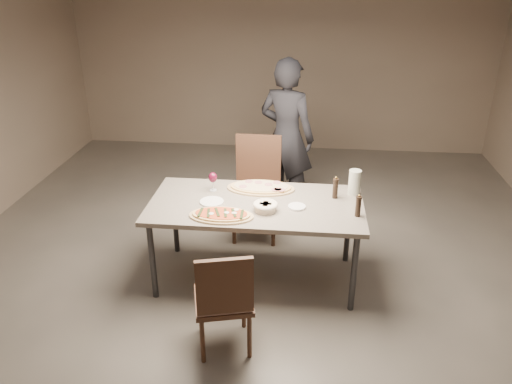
# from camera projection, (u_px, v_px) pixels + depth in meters

# --- Properties ---
(room) EXTENTS (7.00, 7.00, 7.00)m
(room) POSITION_uv_depth(u_px,v_px,m) (256.00, 129.00, 3.92)
(room) COLOR #5F5952
(room) RESTS_ON ground
(dining_table) EXTENTS (1.80, 0.90, 0.75)m
(dining_table) POSITION_uv_depth(u_px,v_px,m) (256.00, 209.00, 4.22)
(dining_table) COLOR slate
(dining_table) RESTS_ON ground
(zucchini_pizza) EXTENTS (0.52, 0.29, 0.05)m
(zucchini_pizza) POSITION_uv_depth(u_px,v_px,m) (221.00, 215.00, 3.96)
(zucchini_pizza) COLOR tan
(zucchini_pizza) RESTS_ON dining_table
(ham_pizza) EXTENTS (0.60, 0.33, 0.04)m
(ham_pizza) POSITION_uv_depth(u_px,v_px,m) (261.00, 187.00, 4.44)
(ham_pizza) COLOR tan
(ham_pizza) RESTS_ON dining_table
(bread_basket) EXTENTS (0.20, 0.20, 0.07)m
(bread_basket) POSITION_uv_depth(u_px,v_px,m) (265.00, 206.00, 4.04)
(bread_basket) COLOR beige
(bread_basket) RESTS_ON dining_table
(oil_dish) EXTENTS (0.15, 0.15, 0.02)m
(oil_dish) POSITION_uv_depth(u_px,v_px,m) (297.00, 207.00, 4.11)
(oil_dish) COLOR white
(oil_dish) RESTS_ON dining_table
(pepper_mill_left) EXTENTS (0.05, 0.05, 0.20)m
(pepper_mill_left) POSITION_uv_depth(u_px,v_px,m) (335.00, 188.00, 4.24)
(pepper_mill_left) COLOR black
(pepper_mill_left) RESTS_ON dining_table
(pepper_mill_right) EXTENTS (0.05, 0.05, 0.19)m
(pepper_mill_right) POSITION_uv_depth(u_px,v_px,m) (358.00, 206.00, 3.94)
(pepper_mill_right) COLOR black
(pepper_mill_right) RESTS_ON dining_table
(carafe) EXTENTS (0.11, 0.11, 0.22)m
(carafe) POSITION_uv_depth(u_px,v_px,m) (355.00, 182.00, 4.31)
(carafe) COLOR silver
(carafe) RESTS_ON dining_table
(wine_glass) EXTENTS (0.08, 0.08, 0.17)m
(wine_glass) POSITION_uv_depth(u_px,v_px,m) (213.00, 178.00, 4.37)
(wine_glass) COLOR silver
(wine_glass) RESTS_ON dining_table
(side_plate) EXTENTS (0.20, 0.20, 0.01)m
(side_plate) POSITION_uv_depth(u_px,v_px,m) (212.00, 202.00, 4.20)
(side_plate) COLOR white
(side_plate) RESTS_ON dining_table
(chair_near) EXTENTS (0.49, 0.49, 0.86)m
(chair_near) POSITION_uv_depth(u_px,v_px,m) (224.00, 297.00, 3.46)
(chair_near) COLOR #42291B
(chair_near) RESTS_ON ground
(chair_far) EXTENTS (0.49, 0.49, 1.02)m
(chair_far) POSITION_uv_depth(u_px,v_px,m) (257.00, 181.00, 5.06)
(chair_far) COLOR #42291B
(chair_far) RESTS_ON ground
(diner) EXTENTS (0.74, 0.62, 1.72)m
(diner) POSITION_uv_depth(u_px,v_px,m) (287.00, 137.00, 5.41)
(diner) COLOR black
(diner) RESTS_ON ground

